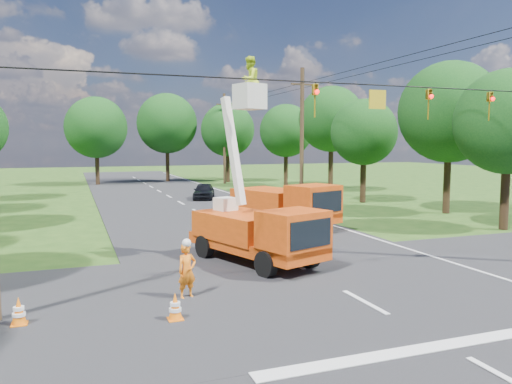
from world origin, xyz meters
name	(u,v)px	position (x,y,z in m)	size (l,w,h in m)	color
ground	(197,212)	(0.00, 20.00, 0.00)	(140.00, 140.00, 0.00)	#234715
road_main	(197,212)	(0.00, 20.00, 0.00)	(12.00, 100.00, 0.06)	black
road_cross	(330,285)	(0.00, 2.00, 0.00)	(56.00, 10.00, 0.07)	black
stop_bar	(445,347)	(0.00, -3.20, 0.00)	(9.00, 0.45, 0.02)	silver
edge_line	(276,208)	(5.60, 20.00, 0.00)	(0.12, 90.00, 0.02)	silver
bucket_truck	(257,220)	(-1.19, 5.43, 1.65)	(3.92, 6.21, 7.65)	#DC4B0F
second_truck	(285,205)	(2.90, 12.24, 1.26)	(4.41, 6.86, 2.42)	#DC4B0F
ground_worker	(187,271)	(-4.55, 2.19, 0.80)	(0.58, 0.38, 1.60)	orange
distant_car	(204,191)	(2.35, 27.31, 0.66)	(1.55, 3.85, 1.31)	black
traffic_cone_1	(286,238)	(1.08, 8.00, 0.36)	(0.38, 0.38, 0.71)	orange
traffic_cone_2	(315,226)	(3.77, 10.45, 0.36)	(0.38, 0.38, 0.71)	orange
traffic_cone_3	(175,307)	(-5.24, 0.48, 0.36)	(0.38, 0.38, 0.71)	orange
traffic_cone_4	(19,312)	(-8.90, 1.46, 0.36)	(0.38, 0.38, 0.71)	orange
traffic_cone_6	(285,207)	(5.27, 17.65, 0.36)	(0.38, 0.38, 0.71)	orange
pole_right_mid	(302,135)	(8.50, 22.00, 5.11)	(1.80, 0.30, 10.00)	#4C3823
pole_right_far	(224,138)	(8.50, 42.00, 5.11)	(1.80, 0.30, 10.00)	#4C3823
signal_span	(394,99)	(2.23, 1.99, 5.88)	(18.00, 0.29, 1.07)	black
tree_right_a	(508,122)	(13.50, 8.00, 5.56)	(5.40, 5.40, 8.28)	#382616
tree_right_b	(450,112)	(15.00, 14.00, 6.43)	(6.40, 6.40, 9.65)	#382616
tree_right_c	(364,132)	(13.20, 21.00, 5.31)	(5.00, 5.00, 7.83)	#382616
tree_right_d	(331,119)	(14.80, 29.00, 6.68)	(6.00, 6.00, 9.70)	#382616
tree_right_e	(286,131)	(13.80, 37.00, 5.81)	(5.60, 5.60, 8.63)	#382616
tree_far_a	(96,128)	(-5.00, 45.00, 6.19)	(6.60, 6.60, 9.50)	#382616
tree_far_b	(167,124)	(3.00, 47.00, 6.81)	(7.00, 7.00, 10.32)	#382616
tree_far_c	(228,130)	(9.50, 44.00, 6.06)	(6.20, 6.20, 9.18)	#382616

